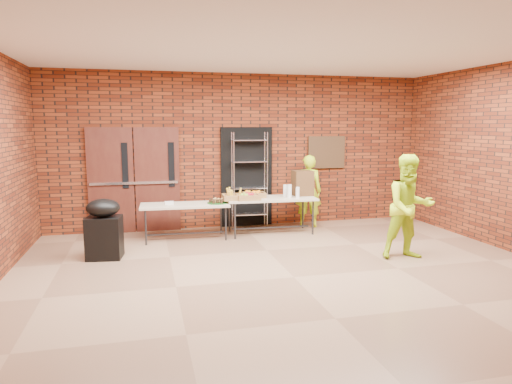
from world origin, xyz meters
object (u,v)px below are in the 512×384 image
Objects in this scene: table_left at (185,207)px; volunteer_man at (409,207)px; volunteer_woman at (308,191)px; table_right at (271,201)px; coffee_dispenser at (303,183)px; covered_grill at (104,229)px; wire_rack at (250,180)px.

volunteer_man is (3.38, -2.12, 0.22)m from table_left.
table_left is 2.68m from volunteer_woman.
coffee_dispenser reaches higher than table_right.
volunteer_man is at bearing -29.39° from table_left.
volunteer_man is at bearing -6.00° from covered_grill.
covered_grill is at bearing -163.22° from coffee_dispenser.
volunteer_man reaches higher than coffee_dispenser.
table_left is 2.44m from coffee_dispenser.
covered_grill is 0.58× the size of volunteer_man.
wire_rack reaches higher than table_right.
volunteer_woman is at bearing 27.29° from covered_grill.
wire_rack is 3.31m from covered_grill.
wire_rack reaches higher than covered_grill.
coffee_dispenser is at bearing 24.67° from covered_grill.
table_right is 1.06× the size of volunteer_man.
wire_rack is at bearing 151.04° from coffee_dispenser.
coffee_dispenser is at bearing 13.72° from table_right.
volunteer_man reaches higher than covered_grill.
covered_grill is at bearing -143.14° from table_left.
wire_rack is 1.31× the size of volunteer_woman.
volunteer_man is at bearing -52.33° from wire_rack.
volunteer_woman is 0.91× the size of volunteer_man.
covered_grill is at bearing -145.76° from wire_rack.
volunteer_woman reaches higher than coffee_dispenser.
coffee_dispenser is 2.52m from volunteer_man.
wire_rack is 1.12m from coffee_dispenser.
volunteer_woman is at bearing 50.03° from coffee_dispenser.
wire_rack is 0.80m from table_right.
wire_rack is at bearing 114.68° from table_right.
volunteer_woman is at bearing 12.88° from table_left.
table_right is 3.24m from covered_grill.
volunteer_woman is (0.23, 0.27, -0.21)m from coffee_dispenser.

